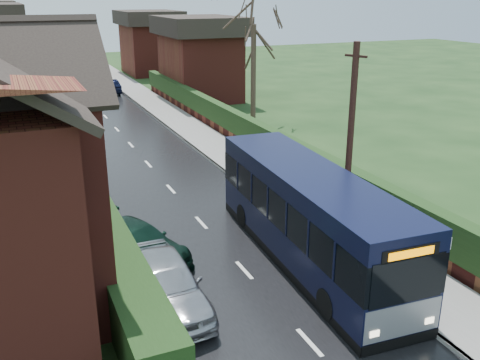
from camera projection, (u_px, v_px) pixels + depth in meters
name	position (u px, v px, depth m)	size (l,w,h in m)	color
ground	(273.00, 303.00, 15.01)	(140.00, 140.00, 0.00)	#314E21
road	(171.00, 189.00, 23.66)	(6.00, 100.00, 0.02)	black
pavement	(258.00, 176.00, 25.24)	(2.50, 100.00, 0.14)	slate
kerb_right	(234.00, 179.00, 24.79)	(0.12, 100.00, 0.14)	gray
kerb_left	(101.00, 198.00, 22.49)	(0.12, 100.00, 0.10)	gray
front_hedge	(99.00, 231.00, 17.60)	(1.20, 16.00, 1.60)	#1A3213
picket_fence	(123.00, 237.00, 18.00)	(0.10, 16.00, 0.90)	tan
right_wall_hedge	(287.00, 153.00, 25.51)	(0.60, 50.00, 1.80)	maroon
bus	(310.00, 218.00, 16.93)	(2.84, 10.05, 3.02)	black
car_silver	(165.00, 283.00, 14.57)	(1.76, 4.36, 1.49)	silver
car_green	(137.00, 243.00, 17.17)	(1.73, 4.24, 1.23)	black
car_distant	(109.00, 86.00, 46.09)	(1.28, 3.68, 1.21)	black
bus_stop_sign	(440.00, 268.00, 13.24)	(0.12, 0.41, 2.72)	slate
telegraph_pole	(350.00, 138.00, 18.81)	(0.37, 0.84, 6.71)	black
tree_right_far	(254.00, 17.00, 33.59)	(4.71, 4.71, 9.11)	#3D2D24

